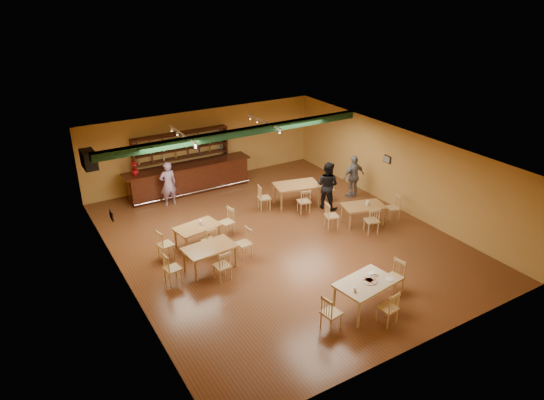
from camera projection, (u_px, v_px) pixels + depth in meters
floor at (279, 239)px, 16.06m from camera, size 12.00×12.00×0.00m
ceiling_beam at (238, 133)px, 17.05m from camera, size 10.00×0.30×0.25m
track_rail_left at (183, 135)px, 16.66m from camera, size 0.05×2.50×0.05m
track_rail_right at (264, 122)px, 18.14m from camera, size 0.05×2.50×0.05m
ac_unit at (89, 159)px, 16.13m from camera, size 0.34×0.70×0.48m
picture_left at (111, 215)px, 13.82m from camera, size 0.04×0.34×0.28m
picture_right at (387, 159)px, 18.05m from camera, size 0.04×0.34×0.28m
bar_counter at (189, 178)px, 19.37m from camera, size 5.08×0.85×1.13m
back_bar_hutch at (182, 160)px, 19.62m from camera, size 3.93×0.40×2.28m
poinsettia at (135, 168)px, 18.05m from camera, size 0.37×0.37×0.52m
dining_table_a at (198, 236)px, 15.53m from camera, size 1.50×1.05×0.69m
dining_table_b at (297, 194)px, 18.32m from camera, size 1.81×1.32×0.82m
dining_table_c at (210, 258)px, 14.27m from camera, size 1.55×1.02×0.74m
dining_table_d at (363, 214)px, 16.91m from camera, size 1.58×1.18×0.70m
near_table at (365, 295)px, 12.53m from camera, size 1.65×1.19×0.82m
pizza_tray at (369, 281)px, 12.41m from camera, size 0.47×0.47×0.01m
parmesan_shaker at (355, 289)px, 11.98m from camera, size 0.08×0.08×0.11m
napkin_stack at (372, 273)px, 12.70m from camera, size 0.22×0.17×0.03m
pizza_server at (373, 277)px, 12.52m from camera, size 0.32×0.10×0.00m
side_plate at (390, 279)px, 12.47m from camera, size 0.25×0.25×0.01m
patron_bar at (168, 184)px, 18.07m from camera, size 0.65×0.44×1.72m
patron_right_a at (327, 185)px, 17.86m from camera, size 1.02×1.10×1.80m
patron_right_b at (354, 176)px, 18.83m from camera, size 0.98×0.41×1.67m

